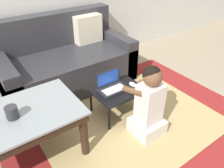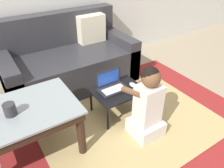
# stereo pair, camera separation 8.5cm
# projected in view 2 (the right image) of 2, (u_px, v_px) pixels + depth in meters

# --- Properties ---
(ground_plane) EXTENTS (16.00, 16.00, 0.00)m
(ground_plane) POSITION_uv_depth(u_px,v_px,m) (122.00, 126.00, 2.23)
(ground_plane) COLOR gray
(area_rug) EXTENTS (2.44, 1.86, 0.01)m
(area_rug) POSITION_uv_depth(u_px,v_px,m) (129.00, 122.00, 2.27)
(area_rug) COLOR maroon
(area_rug) RESTS_ON ground_plane
(couch) EXTENTS (1.60, 0.85, 0.86)m
(couch) POSITION_uv_depth(u_px,v_px,m) (69.00, 62.00, 2.79)
(couch) COLOR #2D2D33
(couch) RESTS_ON ground_plane
(coffee_table) EXTENTS (0.99, 0.61, 0.48)m
(coffee_table) POSITION_uv_depth(u_px,v_px,m) (15.00, 120.00, 1.71)
(coffee_table) COLOR gray
(coffee_table) RESTS_ON ground_plane
(laptop_desk) EXTENTS (0.52, 0.40, 0.30)m
(laptop_desk) POSITION_uv_depth(u_px,v_px,m) (118.00, 92.00, 2.27)
(laptop_desk) COLOR black
(laptop_desk) RESTS_ON ground_plane
(laptop) EXTENTS (0.29, 0.18, 0.19)m
(laptop) POSITION_uv_depth(u_px,v_px,m) (112.00, 87.00, 2.25)
(laptop) COLOR #232328
(laptop) RESTS_ON laptop_desk
(computer_mouse) EXTENTS (0.06, 0.10, 0.04)m
(computer_mouse) POSITION_uv_depth(u_px,v_px,m) (133.00, 85.00, 2.30)
(computer_mouse) COLOR silver
(computer_mouse) RESTS_ON laptop_desk
(person_seated) EXTENTS (0.28, 0.39, 0.73)m
(person_seated) POSITION_uv_depth(u_px,v_px,m) (147.00, 106.00, 1.97)
(person_seated) COLOR silver
(person_seated) RESTS_ON ground_plane
(cup_on_table) EXTENTS (0.09, 0.09, 0.10)m
(cup_on_table) POSITION_uv_depth(u_px,v_px,m) (10.00, 109.00, 1.63)
(cup_on_table) COLOR #2D2D33
(cup_on_table) RESTS_ON coffee_table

